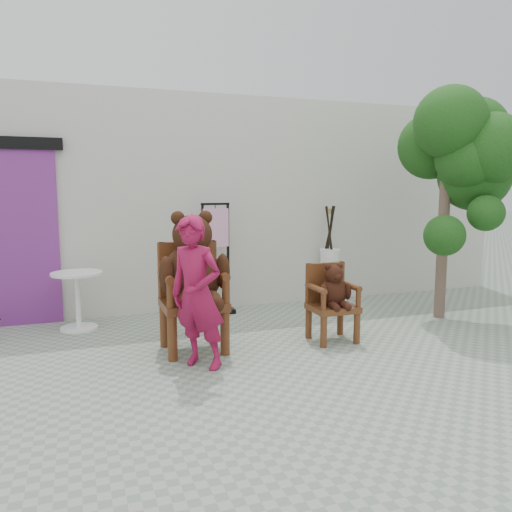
% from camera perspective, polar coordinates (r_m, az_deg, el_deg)
% --- Properties ---
extents(ground_plane, '(60.00, 60.00, 0.00)m').
position_cam_1_polar(ground_plane, '(5.02, 7.38, -12.15)').
color(ground_plane, gray).
rests_on(ground_plane, ground).
extents(back_wall, '(9.00, 1.00, 3.00)m').
position_cam_1_polar(back_wall, '(7.62, -3.17, 6.15)').
color(back_wall, beige).
rests_on(back_wall, ground).
extents(doorway, '(1.40, 0.11, 2.33)m').
position_cam_1_polar(doorway, '(6.84, -26.62, 2.38)').
color(doorway, '#74297D').
rests_on(doorway, ground).
extents(chair_big, '(0.73, 0.78, 1.48)m').
position_cam_1_polar(chair_big, '(5.23, -7.24, -2.01)').
color(chair_big, '#47230F').
rests_on(chair_big, ground).
extents(chair_small, '(0.49, 0.48, 0.89)m').
position_cam_1_polar(chair_small, '(5.66, 8.66, -4.35)').
color(chair_small, '#47230F').
rests_on(chair_small, ground).
extents(person, '(0.62, 0.63, 1.46)m').
position_cam_1_polar(person, '(4.65, -6.69, -4.37)').
color(person, maroon).
rests_on(person, ground).
extents(cafe_table, '(0.60, 0.60, 0.70)m').
position_cam_1_polar(cafe_table, '(6.43, -19.73, -4.08)').
color(cafe_table, white).
rests_on(cafe_table, ground).
extents(display_stand, '(0.47, 0.38, 1.51)m').
position_cam_1_polar(display_stand, '(6.86, -4.60, -1.72)').
color(display_stand, black).
rests_on(display_stand, ground).
extents(stool_bucket, '(0.32, 0.32, 1.45)m').
position_cam_1_polar(stool_bucket, '(7.51, 8.42, -0.51)').
color(stool_bucket, white).
rests_on(stool_bucket, ground).
extents(tree, '(1.48, 1.69, 2.97)m').
position_cam_1_polar(tree, '(7.03, 22.67, 11.06)').
color(tree, '#4D392E').
rests_on(tree, ground).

